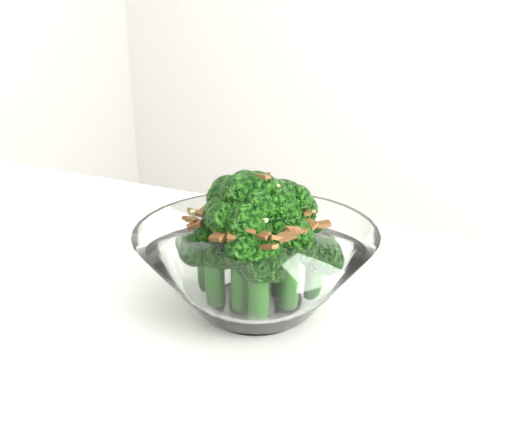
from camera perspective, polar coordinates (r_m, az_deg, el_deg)
The scene contains 1 object.
broccoli_dish at distance 0.48m, azimuth 0.05°, elevation -4.20°, with size 0.20×0.20×0.13m.
Camera 1 is at (0.34, -0.36, 1.00)m, focal length 40.00 mm.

